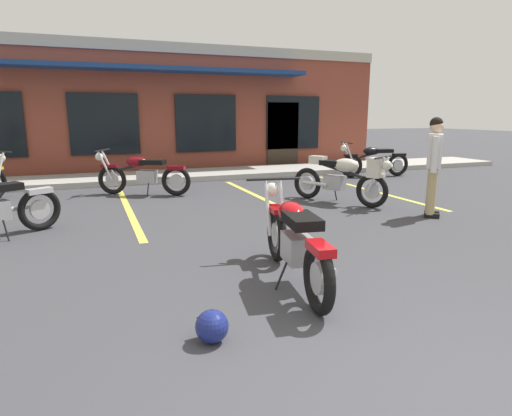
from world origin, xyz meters
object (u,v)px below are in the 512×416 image
at_px(motorcycle_foreground_classic, 294,239).
at_px(motorcycle_red_sportbike, 343,177).
at_px(motorcycle_silver_naked, 375,160).
at_px(person_in_black_shirt, 434,161).
at_px(motorcycle_green_cafe_racer, 142,174).
at_px(helmet_on_pavement, 212,326).

height_order(motorcycle_foreground_classic, motorcycle_red_sportbike, same).
xyz_separation_m(motorcycle_foreground_classic, motorcycle_silver_naked, (5.55, 6.23, 0.00)).
distance_m(motorcycle_foreground_classic, person_in_black_shirt, 3.97).
xyz_separation_m(motorcycle_silver_naked, motorcycle_green_cafe_racer, (-6.39, -0.52, 0.00)).
bearing_deg(motorcycle_green_cafe_racer, motorcycle_red_sportbike, -34.07).
xyz_separation_m(person_in_black_shirt, helmet_on_pavement, (-4.61, -2.72, -0.82)).
distance_m(motorcycle_red_sportbike, helmet_on_pavement, 5.69).
xyz_separation_m(motorcycle_foreground_classic, motorcycle_red_sportbike, (2.69, 3.32, 0.07)).
bearing_deg(motorcycle_foreground_classic, helmet_on_pavement, -141.92).
bearing_deg(motorcycle_silver_naked, person_in_black_shirt, -115.14).
distance_m(motorcycle_red_sportbike, person_in_black_shirt, 1.74).
distance_m(motorcycle_red_sportbike, motorcycle_silver_naked, 4.08).
bearing_deg(person_in_black_shirt, helmet_on_pavement, -149.50).
height_order(person_in_black_shirt, helmet_on_pavement, person_in_black_shirt).
bearing_deg(motorcycle_silver_naked, motorcycle_green_cafe_racer, -175.33).
height_order(motorcycle_foreground_classic, helmet_on_pavement, motorcycle_foreground_classic).
bearing_deg(motorcycle_foreground_classic, motorcycle_silver_naked, 48.30).
relative_size(motorcycle_silver_naked, person_in_black_shirt, 1.26).
xyz_separation_m(motorcycle_silver_naked, person_in_black_shirt, (-2.06, -4.39, 0.49)).
height_order(motorcycle_silver_naked, person_in_black_shirt, person_in_black_shirt).
height_order(motorcycle_green_cafe_racer, helmet_on_pavement, motorcycle_green_cafe_racer).
bearing_deg(helmet_on_pavement, motorcycle_green_cafe_racer, 87.50).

